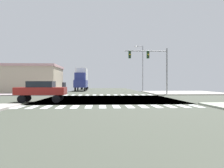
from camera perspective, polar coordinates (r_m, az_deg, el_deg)
ground at (r=22.66m, az=-0.87°, el=-4.13°), size 90.00×90.00×0.05m
sidewalk_corner_ne at (r=37.31m, az=18.73°, el=-2.24°), size 12.00×12.00×0.14m
sidewalk_corner_nw at (r=36.67m, az=-22.45°, el=-2.30°), size 12.00×12.00×0.14m
crosswalk_near at (r=15.39m, az=-0.71°, el=-6.14°), size 13.50×2.00×0.01m
crosswalk_far at (r=29.93m, az=-1.91°, el=-2.99°), size 13.50×2.00×0.01m
traffic_signal_mast at (r=30.44m, az=10.46°, el=6.29°), size 6.17×0.55×6.65m
street_lamp at (r=42.92m, az=8.05°, el=5.23°), size 1.78×0.32×9.17m
bank_building at (r=41.01m, az=-24.98°, el=1.25°), size 17.38×8.98×4.81m
sedan_farside_1 at (r=54.96m, az=-7.45°, el=-0.31°), size 1.80×4.30×1.88m
box_truck_crossing_1 at (r=45.37m, az=-8.35°, el=1.38°), size 2.40×7.20×4.85m
sedan_leading_2 at (r=19.80m, az=-18.66°, el=-1.49°), size 4.30×1.80×1.88m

